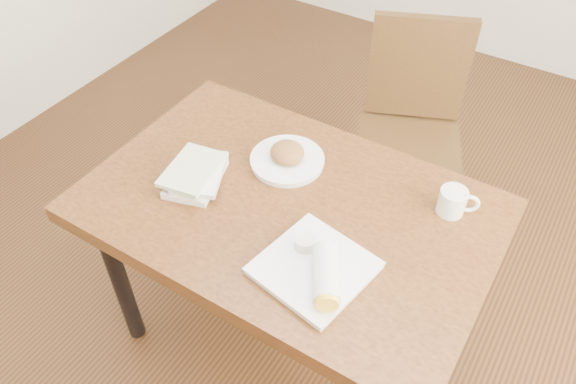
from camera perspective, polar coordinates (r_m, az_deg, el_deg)
The scene contains 7 objects.
ground at distance 2.31m, azimuth 0.00°, elevation -14.39°, with size 4.00×5.00×0.01m, color #472814.
table at distance 1.76m, azimuth 0.00°, elevation -3.08°, with size 1.24×0.81×0.75m.
chair_far at distance 2.41m, azimuth 12.41°, elevation 7.18°, with size 0.55×0.55×0.95m.
plate_scone at distance 1.82m, azimuth -0.08°, elevation 3.52°, with size 0.24×0.24×0.08m.
coffee_mug at distance 1.72m, azimuth 16.47°, elevation -0.90°, with size 0.12×0.08×0.08m.
plate_burrito at distance 1.51m, azimuth 3.02°, elevation -7.88°, with size 0.32×0.32×0.09m.
book_stack at distance 1.78m, azimuth -9.32°, elevation 1.80°, with size 0.22×0.25×0.06m.
Camera 1 is at (0.63, -1.01, 1.97)m, focal length 35.00 mm.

